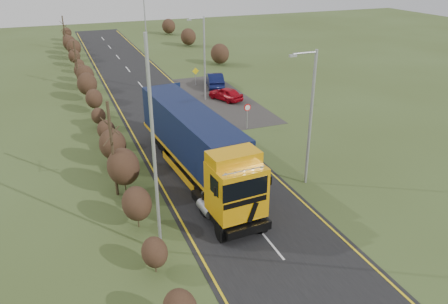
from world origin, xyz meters
name	(u,v)px	position (x,y,z in m)	size (l,w,h in m)	color
ground	(239,205)	(0.00, 0.00, 0.00)	(160.00, 160.00, 0.00)	#3A481F
road	(189,143)	(0.00, 10.00, 0.01)	(8.00, 120.00, 0.02)	black
layby	(219,99)	(6.50, 20.00, 0.01)	(6.00, 18.00, 0.02)	#2E2B28
lane_markings	(190,145)	(0.00, 9.69, 0.03)	(7.52, 116.00, 0.01)	gold
hedgerow	(114,146)	(-6.00, 7.89, 1.62)	(2.24, 102.04, 6.05)	#321F16
lorry	(196,142)	(-1.15, 4.37, 2.53)	(3.62, 16.17, 4.46)	black
car_red_hatchback	(226,94)	(6.91, 19.29, 0.66)	(1.56, 3.87, 1.32)	#A00813
car_blue_sedan	(215,80)	(7.59, 24.31, 0.79)	(1.67, 4.80, 1.58)	black
streetlight_near	(310,114)	(5.06, 1.03, 4.75)	(1.84, 0.18, 8.65)	#9DA0A2
streetlight_mid	(204,56)	(4.93, 20.24, 4.50)	(1.75, 0.18, 8.21)	#9DA0A2
streetlight_far	(144,13)	(4.75, 46.45, 5.69)	(2.17, 0.21, 10.26)	#9DA0A2
left_pole	(154,154)	(-5.41, -2.56, 5.39)	(0.16, 0.16, 10.78)	#9DA0A2
speed_sign	(247,112)	(5.60, 11.19, 1.54)	(0.61, 0.10, 2.22)	#9DA0A2
warning_board	(196,74)	(5.80, 25.64, 1.26)	(0.78, 0.11, 2.04)	#9DA0A2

